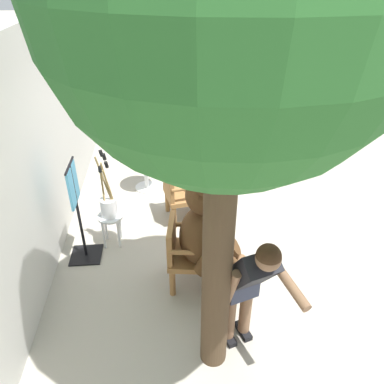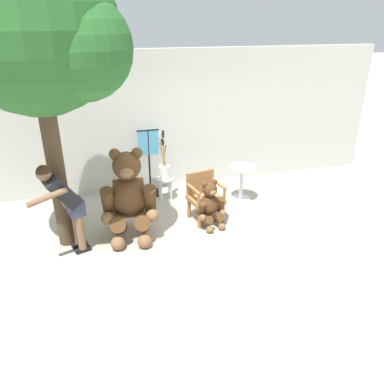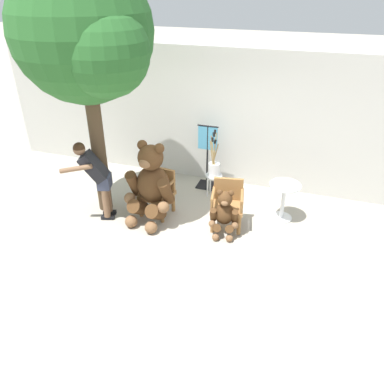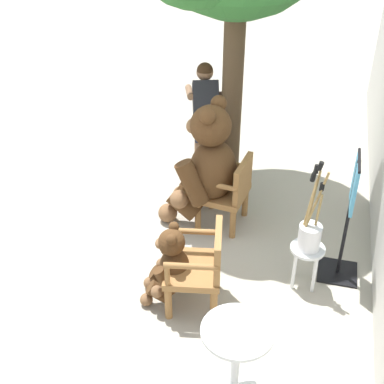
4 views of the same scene
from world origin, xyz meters
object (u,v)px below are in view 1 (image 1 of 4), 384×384
object	(u,v)px
person_visitor	(249,283)
teddy_bear_small	(199,193)
patio_tree	(237,3)
white_stool	(111,222)
brush_bucket	(108,204)
teddy_bear_large	(209,232)
round_side_table	(145,165)
wooden_chair_right	(180,192)
clothing_display_stand	(78,211)
wooden_chair_left	(186,251)

from	to	relation	value
person_visitor	teddy_bear_small	bearing A→B (deg)	5.19
patio_tree	white_stool	bearing A→B (deg)	34.37
brush_bucket	white_stool	bearing A→B (deg)	29.35
teddy_bear_large	round_side_table	size ratio (longest dim) A/B	2.10
wooden_chair_right	person_visitor	xyz separation A→B (m)	(-2.30, -0.50, 0.43)
white_stool	patio_tree	world-z (taller)	patio_tree
teddy_bear_large	person_visitor	distance (m)	0.99
teddy_bear_small	white_stool	world-z (taller)	teddy_bear_small
white_stool	brush_bucket	bearing A→B (deg)	-150.65
wooden_chair_right	teddy_bear_small	world-z (taller)	wooden_chair_right
teddy_bear_small	person_visitor	size ratio (longest dim) A/B	0.57
round_side_table	teddy_bear_large	bearing A→B (deg)	-160.92
patio_tree	clothing_display_stand	xyz separation A→B (m)	(1.52, 1.54, -2.42)
brush_bucket	teddy_bear_large	bearing A→B (deg)	-124.08
brush_bucket	round_side_table	size ratio (longest dim) A/B	1.34
teddy_bear_small	clothing_display_stand	bearing A→B (deg)	116.31
person_visitor	clothing_display_stand	distance (m)	2.36
teddy_bear_large	clothing_display_stand	size ratio (longest dim) A/B	1.11
teddy_bear_small	brush_bucket	size ratio (longest dim) A/B	0.88
brush_bucket	clothing_display_stand	bearing A→B (deg)	125.58
teddy_bear_small	clothing_display_stand	world-z (taller)	clothing_display_stand
white_stool	clothing_display_stand	bearing A→B (deg)	125.98
wooden_chair_right	patio_tree	xyz separation A→B (m)	(-2.28, -0.25, 2.67)
brush_bucket	patio_tree	size ratio (longest dim) A/B	0.22
round_side_table	patio_tree	world-z (taller)	patio_tree
person_visitor	clothing_display_stand	bearing A→B (deg)	49.44
wooden_chair_left	teddy_bear_small	bearing A→B (deg)	-12.01
wooden_chair_right	person_visitor	world-z (taller)	person_visitor
person_visitor	patio_tree	bearing A→B (deg)	86.10
wooden_chair_left	wooden_chair_right	bearing A→B (deg)	-0.02
wooden_chair_right	white_stool	distance (m)	1.09
brush_bucket	round_side_table	bearing A→B (deg)	-16.78
teddy_bear_large	patio_tree	world-z (taller)	patio_tree
patio_tree	person_visitor	bearing A→B (deg)	-93.90
teddy_bear_large	patio_tree	bearing A→B (deg)	179.03
person_visitor	brush_bucket	bearing A→B (deg)	39.30
wooden_chair_left	clothing_display_stand	xyz separation A→B (m)	(0.56, 1.30, 0.26)
teddy_bear_small	patio_tree	xyz separation A→B (m)	(-2.30, 0.04, 2.72)
teddy_bear_large	wooden_chair_left	bearing A→B (deg)	85.95
wooden_chair_right	clothing_display_stand	xyz separation A→B (m)	(-0.76, 1.30, 0.26)
wooden_chair_left	white_stool	bearing A→B (deg)	49.85
teddy_bear_small	person_visitor	distance (m)	2.37
wooden_chair_right	teddy_bear_large	world-z (taller)	teddy_bear_large
teddy_bear_large	round_side_table	distance (m)	2.42
wooden_chair_right	teddy_bear_small	xyz separation A→B (m)	(0.02, -0.29, -0.05)
teddy_bear_large	person_visitor	world-z (taller)	teddy_bear_large
wooden_chair_left	patio_tree	size ratio (longest dim) A/B	0.20
patio_tree	wooden_chair_right	bearing A→B (deg)	6.15
white_stool	teddy_bear_small	bearing A→B (deg)	-66.64
wooden_chair_left	white_stool	world-z (taller)	wooden_chair_left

